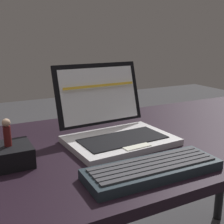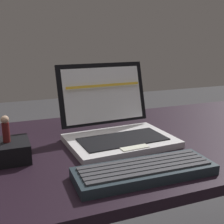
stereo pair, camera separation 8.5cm
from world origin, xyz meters
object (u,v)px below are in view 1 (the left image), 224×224
external_keyboard (153,169)px  figurine (7,132)px  figurine_stand (9,155)px  laptop_front (114,126)px

external_keyboard → figurine: size_ratio=4.74×
figurine_stand → figurine: (0.00, 0.00, 0.06)m
figurine_stand → figurine: figurine is taller
external_keyboard → figurine_stand: 0.36m
figurine_stand → laptop_front: bearing=7.3°
figurine_stand → external_keyboard: bearing=-35.9°
external_keyboard → figurine: 0.37m
external_keyboard → figurine: (-0.29, 0.21, 0.07)m
figurine → external_keyboard: bearing=-35.9°
laptop_front → figurine: (-0.32, -0.04, 0.04)m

